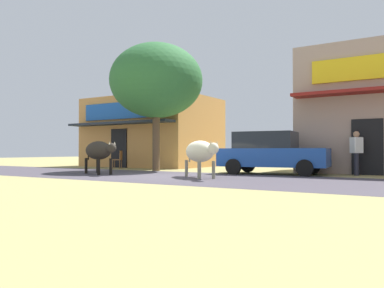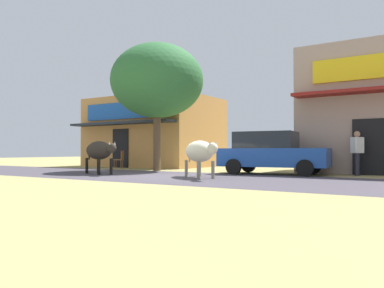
% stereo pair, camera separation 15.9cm
% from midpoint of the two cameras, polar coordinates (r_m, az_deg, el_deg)
% --- Properties ---
extents(ground, '(80.00, 80.00, 0.00)m').
position_cam_midpoint_polar(ground, '(13.87, -4.55, -4.75)').
color(ground, tan).
extents(asphalt_road, '(72.00, 5.47, 0.00)m').
position_cam_midpoint_polar(asphalt_road, '(13.87, -4.55, -4.74)').
color(asphalt_road, '#46404A').
rests_on(asphalt_road, ground).
extents(storefront_left_cafe, '(7.03, 6.01, 3.96)m').
position_cam_midpoint_polar(storefront_left_cafe, '(23.11, -5.35, 1.66)').
color(storefront_left_cafe, tan).
rests_on(storefront_left_cafe, ground).
extents(roadside_tree, '(4.23, 4.23, 5.79)m').
position_cam_midpoint_polar(roadside_tree, '(17.92, -4.91, 9.23)').
color(roadside_tree, brown).
rests_on(roadside_tree, ground).
extents(parked_hatchback_car, '(4.24, 2.34, 1.64)m').
position_cam_midpoint_polar(parked_hatchback_car, '(15.30, 11.94, -1.22)').
color(parked_hatchback_car, '#1A459A').
rests_on(parked_hatchback_car, ground).
extents(cow_near_brown, '(2.50, 1.40, 1.28)m').
position_cam_midpoint_polar(cow_near_brown, '(15.42, -13.21, -0.97)').
color(cow_near_brown, '#2B251F').
rests_on(cow_near_brown, ground).
extents(cow_far_dark, '(2.32, 2.06, 1.25)m').
position_cam_midpoint_polar(cow_far_dark, '(12.98, 1.48, -1.14)').
color(cow_far_dark, beige).
rests_on(cow_far_dark, ground).
extents(pedestrian_by_shop, '(0.45, 0.61, 1.63)m').
position_cam_midpoint_polar(pedestrian_by_shop, '(15.36, 23.44, -0.75)').
color(pedestrian_by_shop, '#262633').
rests_on(pedestrian_by_shop, ground).
extents(cafe_chair_near_tree, '(0.59, 0.59, 0.92)m').
position_cam_midpoint_polar(cafe_chair_near_tree, '(20.25, -10.35, -2.11)').
color(cafe_chair_near_tree, brown).
rests_on(cafe_chair_near_tree, ground).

